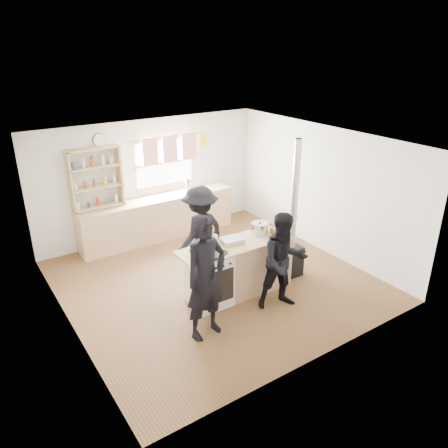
{
  "coord_description": "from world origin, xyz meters",
  "views": [
    {
      "loc": [
        -3.62,
        -5.73,
        3.99
      ],
      "look_at": [
        0.14,
        -0.1,
        1.1
      ],
      "focal_mm": 35.0,
      "sensor_mm": 36.0,
      "label": 1
    }
  ],
  "objects_px": {
    "skillet_greens": "(211,255)",
    "stockpot_stove": "(211,240)",
    "stockpot_counter": "(260,228)",
    "flue_heater": "(292,242)",
    "roast_tray": "(232,240)",
    "person_near_left": "(206,278)",
    "person_near_right": "(284,261)",
    "person_far": "(200,232)",
    "bread_board": "(277,231)",
    "thermos": "(188,185)",
    "cooking_island": "(239,268)"
  },
  "relations": [
    {
      "from": "roast_tray",
      "to": "bread_board",
      "type": "relative_size",
      "value": 1.37
    },
    {
      "from": "flue_heater",
      "to": "roast_tray",
      "type": "bearing_deg",
      "value": 176.23
    },
    {
      "from": "skillet_greens",
      "to": "flue_heater",
      "type": "xyz_separation_m",
      "value": [
        1.78,
        0.13,
        -0.32
      ]
    },
    {
      "from": "skillet_greens",
      "to": "stockpot_counter",
      "type": "distance_m",
      "value": 1.16
    },
    {
      "from": "thermos",
      "to": "skillet_greens",
      "type": "bearing_deg",
      "value": -113.02
    },
    {
      "from": "stockpot_counter",
      "to": "bread_board",
      "type": "height_order",
      "value": "stockpot_counter"
    },
    {
      "from": "skillet_greens",
      "to": "person_far",
      "type": "distance_m",
      "value": 1.1
    },
    {
      "from": "roast_tray",
      "to": "person_near_right",
      "type": "relative_size",
      "value": 0.24
    },
    {
      "from": "stockpot_stove",
      "to": "person_near_left",
      "type": "height_order",
      "value": "person_near_left"
    },
    {
      "from": "roast_tray",
      "to": "stockpot_counter",
      "type": "relative_size",
      "value": 1.29
    },
    {
      "from": "stockpot_stove",
      "to": "stockpot_counter",
      "type": "xyz_separation_m",
      "value": [
        0.92,
        -0.09,
        0.02
      ]
    },
    {
      "from": "skillet_greens",
      "to": "bread_board",
      "type": "height_order",
      "value": "bread_board"
    },
    {
      "from": "stockpot_stove",
      "to": "flue_heater",
      "type": "distance_m",
      "value": 1.62
    },
    {
      "from": "stockpot_counter",
      "to": "person_far",
      "type": "relative_size",
      "value": 0.18
    },
    {
      "from": "thermos",
      "to": "stockpot_stove",
      "type": "relative_size",
      "value": 1.36
    },
    {
      "from": "cooking_island",
      "to": "person_near_left",
      "type": "height_order",
      "value": "person_near_left"
    },
    {
      "from": "thermos",
      "to": "stockpot_stove",
      "type": "height_order",
      "value": "thermos"
    },
    {
      "from": "thermos",
      "to": "flue_heater",
      "type": "xyz_separation_m",
      "value": [
        0.54,
        -2.78,
        -0.41
      ]
    },
    {
      "from": "bread_board",
      "to": "person_far",
      "type": "height_order",
      "value": "person_far"
    },
    {
      "from": "flue_heater",
      "to": "person_near_right",
      "type": "distance_m",
      "value": 1.07
    },
    {
      "from": "roast_tray",
      "to": "person_near_right",
      "type": "xyz_separation_m",
      "value": [
        0.45,
        -0.78,
        -0.18
      ]
    },
    {
      "from": "skillet_greens",
      "to": "stockpot_counter",
      "type": "relative_size",
      "value": 1.39
    },
    {
      "from": "thermos",
      "to": "skillet_greens",
      "type": "height_order",
      "value": "thermos"
    },
    {
      "from": "person_near_right",
      "to": "stockpot_stove",
      "type": "bearing_deg",
      "value": 149.86
    },
    {
      "from": "person_near_right",
      "to": "roast_tray",
      "type": "bearing_deg",
      "value": 138.99
    },
    {
      "from": "roast_tray",
      "to": "person_far",
      "type": "distance_m",
      "value": 0.82
    },
    {
      "from": "person_near_left",
      "to": "person_far",
      "type": "bearing_deg",
      "value": 52.5
    },
    {
      "from": "stockpot_counter",
      "to": "person_far",
      "type": "distance_m",
      "value": 1.07
    },
    {
      "from": "bread_board",
      "to": "skillet_greens",
      "type": "bearing_deg",
      "value": -176.71
    },
    {
      "from": "stockpot_stove",
      "to": "bread_board",
      "type": "distance_m",
      "value": 1.19
    },
    {
      "from": "stockpot_stove",
      "to": "bread_board",
      "type": "xyz_separation_m",
      "value": [
        1.16,
        -0.25,
        -0.03
      ]
    },
    {
      "from": "flue_heater",
      "to": "person_near_left",
      "type": "xyz_separation_m",
      "value": [
        -2.18,
        -0.64,
        0.28
      ]
    },
    {
      "from": "skillet_greens",
      "to": "person_near_right",
      "type": "distance_m",
      "value": 1.14
    },
    {
      "from": "thermos",
      "to": "person_near_left",
      "type": "distance_m",
      "value": 3.8
    },
    {
      "from": "cooking_island",
      "to": "stockpot_counter",
      "type": "distance_m",
      "value": 0.75
    },
    {
      "from": "skillet_greens",
      "to": "stockpot_stove",
      "type": "height_order",
      "value": "stockpot_stove"
    },
    {
      "from": "stockpot_counter",
      "to": "skillet_greens",
      "type": "bearing_deg",
      "value": -168.01
    },
    {
      "from": "person_near_right",
      "to": "person_far",
      "type": "bearing_deg",
      "value": 128.7
    },
    {
      "from": "stockpot_counter",
      "to": "person_near_left",
      "type": "xyz_separation_m",
      "value": [
        -1.54,
        -0.75,
        -0.1
      ]
    },
    {
      "from": "skillet_greens",
      "to": "person_near_left",
      "type": "distance_m",
      "value": 0.65
    },
    {
      "from": "bread_board",
      "to": "person_far",
      "type": "distance_m",
      "value": 1.34
    },
    {
      "from": "flue_heater",
      "to": "person_far",
      "type": "bearing_deg",
      "value": 147.13
    },
    {
      "from": "cooking_island",
      "to": "roast_tray",
      "type": "height_order",
      "value": "roast_tray"
    },
    {
      "from": "cooking_island",
      "to": "roast_tray",
      "type": "xyz_separation_m",
      "value": [
        -0.11,
        0.07,
        0.51
      ]
    },
    {
      "from": "person_far",
      "to": "person_near_right",
      "type": "bearing_deg",
      "value": 92.04
    },
    {
      "from": "roast_tray",
      "to": "stockpot_counter",
      "type": "xyz_separation_m",
      "value": [
        0.6,
        0.03,
        0.06
      ]
    },
    {
      "from": "person_far",
      "to": "skillet_greens",
      "type": "bearing_deg",
      "value": 49.73
    },
    {
      "from": "person_far",
      "to": "cooking_island",
      "type": "bearing_deg",
      "value": 86.88
    },
    {
      "from": "stockpot_counter",
      "to": "person_near_left",
      "type": "bearing_deg",
      "value": -153.9
    },
    {
      "from": "skillet_greens",
      "to": "person_near_left",
      "type": "height_order",
      "value": "person_near_left"
    }
  ]
}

